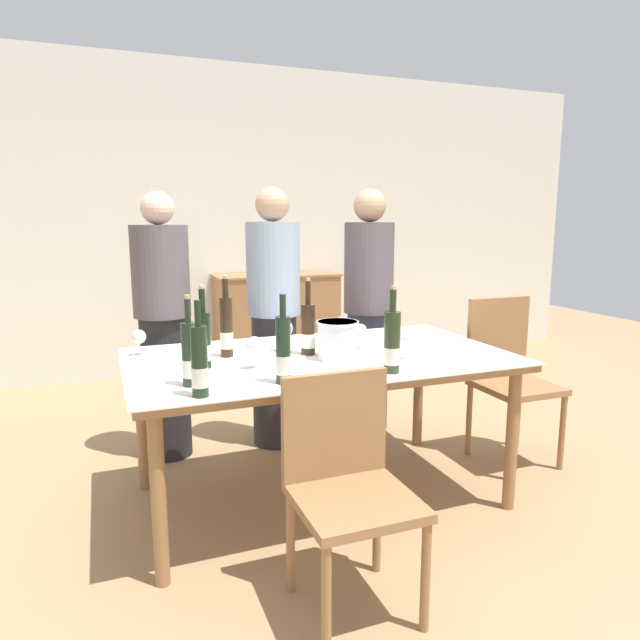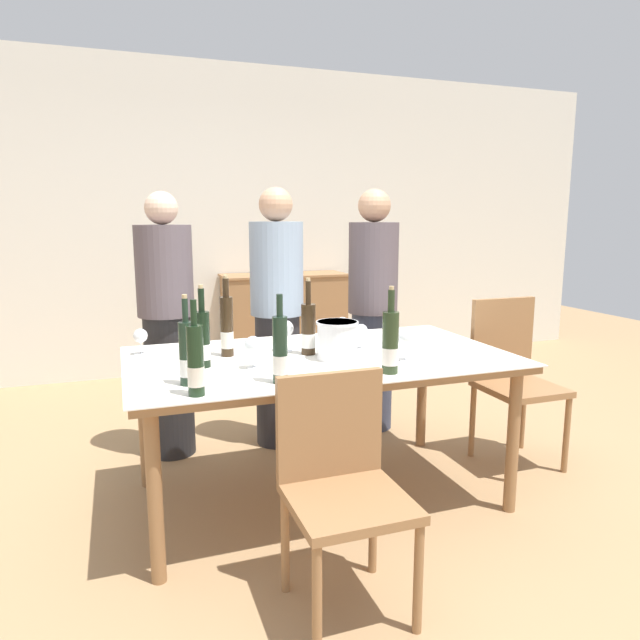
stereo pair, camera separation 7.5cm
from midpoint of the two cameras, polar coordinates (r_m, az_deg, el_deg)
name	(u,v)px [view 2 (the right image)]	position (r m, az deg, el deg)	size (l,w,h in m)	color
ground_plane	(320,497)	(3.10, 0.73, -17.28)	(12.00, 12.00, 0.00)	#A37F56
back_wall	(220,221)	(5.44, -9.58, 9.71)	(8.00, 0.10, 2.80)	silver
sideboard_cabinet	(284,323)	(5.37, -3.18, -0.25)	(1.15, 0.46, 0.92)	#996B42
dining_table	(320,368)	(2.85, 0.76, -4.83)	(1.87, 1.07, 0.76)	#996B42
ice_bucket	(337,339)	(2.76, 2.50, -1.91)	(0.20, 0.20, 0.18)	white
wine_bottle_0	(187,355)	(2.37, -12.29, -3.40)	(0.06, 0.06, 0.37)	#1E3323
wine_bottle_1	(280,351)	(2.35, -3.09, -3.14)	(0.06, 0.06, 0.37)	#1E3323
wine_bottle_2	(308,330)	(2.84, -0.41, -1.00)	(0.07, 0.07, 0.38)	#332314
wine_bottle_3	(390,344)	(2.51, 7.90, -2.36)	(0.07, 0.07, 0.39)	#28381E
wine_bottle_4	(227,327)	(2.83, -8.55, -0.73)	(0.06, 0.06, 0.40)	#332314
wine_bottle_5	(203,340)	(2.64, -10.86, -1.96)	(0.07, 0.07, 0.38)	black
wine_bottle_6	(196,362)	(2.22, -11.39, -4.16)	(0.06, 0.06, 0.37)	black
wine_glass_0	(140,337)	(2.97, -16.82, -1.64)	(0.07, 0.07, 0.13)	white
wine_glass_1	(405,337)	(2.75, 9.32, -1.73)	(0.09, 0.09, 0.16)	white
wine_glass_2	(361,332)	(2.97, 4.86, -1.20)	(0.07, 0.07, 0.13)	white
wine_glass_3	(253,346)	(2.59, -5.88, -2.59)	(0.08, 0.08, 0.15)	white
wine_glass_4	(285,329)	(2.91, -2.75, -0.93)	(0.08, 0.08, 0.16)	white
wine_glass_5	(342,325)	(3.10, 2.95, -0.47)	(0.07, 0.07, 0.14)	white
chair_near_front	(340,475)	(2.18, 3.07, -15.23)	(0.42, 0.42, 0.86)	#996B42
chair_right_end	(511,370)	(3.56, 19.17, -4.70)	(0.42, 0.42, 0.96)	#996B42
person_host	(167,327)	(3.50, -14.46, -0.70)	(0.33, 0.33, 1.58)	#262628
person_guest_left	(278,319)	(3.57, -3.63, 0.12)	(0.33, 0.33, 1.61)	#2D2D33
person_guest_right	(373,311)	(3.85, 5.84, 0.89)	(0.33, 0.33, 1.62)	#383F56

